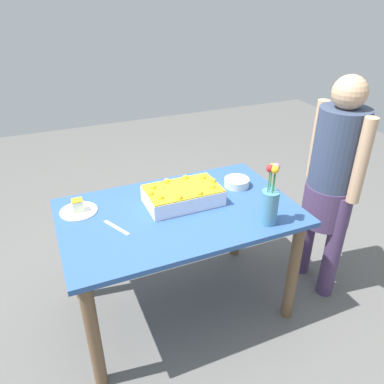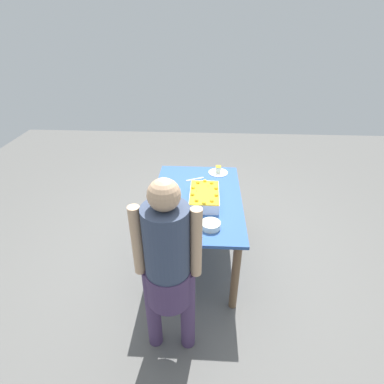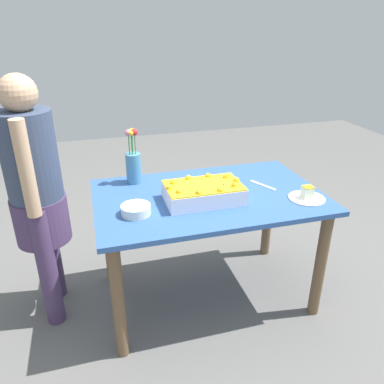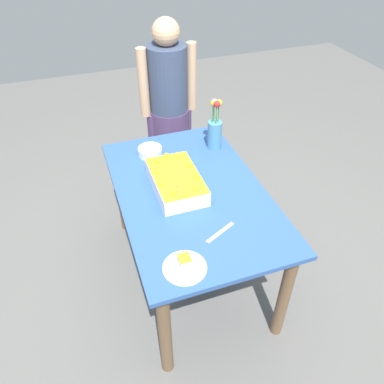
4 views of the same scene
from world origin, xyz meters
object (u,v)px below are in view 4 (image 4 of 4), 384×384
(cake_knife, at_px, (220,232))
(fruit_bowl, at_px, (150,151))
(serving_plate_with_slice, at_px, (185,266))
(flower_vase, at_px, (215,131))
(person_standing, at_px, (169,103))
(sheet_cake, at_px, (176,181))

(cake_knife, relative_size, fruit_bowl, 1.23)
(serving_plate_with_slice, relative_size, fruit_bowl, 1.32)
(cake_knife, xyz_separation_m, flower_vase, (-0.79, 0.28, 0.13))
(serving_plate_with_slice, xyz_separation_m, person_standing, (-1.53, 0.37, 0.07))
(cake_knife, relative_size, person_standing, 0.13)
(sheet_cake, bearing_deg, serving_plate_with_slice, -13.55)
(person_standing, bearing_deg, fruit_bowl, -28.70)
(serving_plate_with_slice, bearing_deg, sheet_cake, 166.45)
(cake_knife, xyz_separation_m, person_standing, (-1.37, 0.12, 0.09))
(serving_plate_with_slice, relative_size, person_standing, 0.14)
(person_standing, bearing_deg, serving_plate_with_slice, -13.68)
(serving_plate_with_slice, distance_m, cake_knife, 0.30)
(flower_vase, distance_m, person_standing, 0.60)
(sheet_cake, height_order, flower_vase, flower_vase)
(flower_vase, height_order, fruit_bowl, flower_vase)
(flower_vase, bearing_deg, sheet_cake, -47.60)
(cake_knife, distance_m, fruit_bowl, 0.86)
(serving_plate_with_slice, bearing_deg, flower_vase, 150.86)
(fruit_bowl, distance_m, person_standing, 0.60)
(person_standing, bearing_deg, sheet_cake, -13.76)
(serving_plate_with_slice, relative_size, cake_knife, 1.07)
(sheet_cake, height_order, serving_plate_with_slice, sheet_cake)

